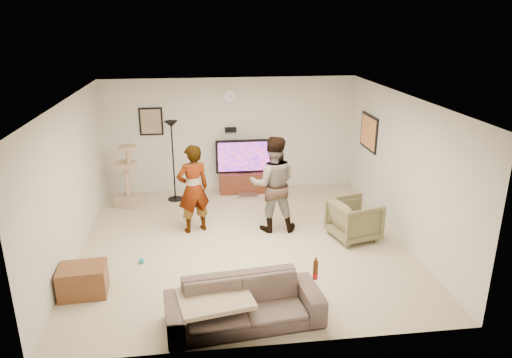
{
  "coord_description": "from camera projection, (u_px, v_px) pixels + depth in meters",
  "views": [
    {
      "loc": [
        -0.71,
        -7.35,
        3.71
      ],
      "look_at": [
        0.24,
        0.2,
        1.08
      ],
      "focal_mm": 32.95,
      "sensor_mm": 36.0,
      "label": 1
    }
  ],
  "objects": [
    {
      "name": "tv_stand",
      "position": [
        244.0,
        182.0,
        10.49
      ],
      "size": [
        1.09,
        0.45,
        0.46
      ],
      "primitive_type": "cube",
      "color": "#4A2113",
      "rests_on": "floor"
    },
    {
      "name": "picture_right",
      "position": [
        369.0,
        132.0,
        9.52
      ],
      "size": [
        0.03,
        0.78,
        0.62
      ],
      "primitive_type": "cube",
      "color": "#D88648",
      "rests_on": "wall_right"
    },
    {
      "name": "person_left",
      "position": [
        193.0,
        189.0,
        8.36
      ],
      "size": [
        0.69,
        0.57,
        1.62
      ],
      "primitive_type": "imported",
      "rotation": [
        0.0,
        0.0,
        3.5
      ],
      "color": "#999999",
      "rests_on": "floor"
    },
    {
      "name": "person_right",
      "position": [
        273.0,
        184.0,
        8.41
      ],
      "size": [
        0.9,
        0.73,
        1.76
      ],
      "primitive_type": "imported",
      "rotation": [
        0.0,
        0.0,
        3.07
      ],
      "color": "#42659E",
      "rests_on": "floor"
    },
    {
      "name": "beer_bottle",
      "position": [
        315.0,
        270.0,
        5.9
      ],
      "size": [
        0.06,
        0.06,
        0.25
      ],
      "primitive_type": "cylinder",
      "color": "#411F09",
      "rests_on": "sofa"
    },
    {
      "name": "wall_left",
      "position": [
        71.0,
        181.0,
        7.45
      ],
      "size": [
        0.04,
        5.5,
        2.5
      ],
      "primitive_type": "cube",
      "color": "silver",
      "rests_on": "floor"
    },
    {
      "name": "toy_ball",
      "position": [
        142.0,
        261.0,
        7.46
      ],
      "size": [
        0.09,
        0.09,
        0.09
      ],
      "primitive_type": "sphere",
      "color": "#16B19F",
      "rests_on": "floor"
    },
    {
      "name": "picture_back",
      "position": [
        151.0,
        122.0,
        10.02
      ],
      "size": [
        0.42,
        0.03,
        0.52
      ],
      "primitive_type": "cube",
      "color": "gray",
      "rests_on": "wall_back"
    },
    {
      "name": "wall_back",
      "position": [
        231.0,
        135.0,
        10.36
      ],
      "size": [
        5.5,
        0.04,
        2.5
      ],
      "primitive_type": "cube",
      "color": "silver",
      "rests_on": "floor"
    },
    {
      "name": "wall_speaker",
      "position": [
        231.0,
        130.0,
        10.26
      ],
      "size": [
        0.25,
        0.1,
        0.1
      ],
      "primitive_type": "cube",
      "color": "black",
      "rests_on": "wall_back"
    },
    {
      "name": "side_table",
      "position": [
        83.0,
        280.0,
        6.58
      ],
      "size": [
        0.68,
        0.53,
        0.43
      ],
      "primitive_type": "cube",
      "rotation": [
        0.0,
        0.0,
        0.07
      ],
      "color": "brown",
      "rests_on": "floor"
    },
    {
      "name": "sofa",
      "position": [
        244.0,
        303.0,
        5.93
      ],
      "size": [
        2.04,
        0.98,
        0.58
      ],
      "primitive_type": "imported",
      "rotation": [
        0.0,
        0.0,
        0.11
      ],
      "color": "brown",
      "rests_on": "floor"
    },
    {
      "name": "tv",
      "position": [
        244.0,
        156.0,
        10.3
      ],
      "size": [
        1.24,
        0.08,
        0.74
      ],
      "primitive_type": "cube",
      "color": "black",
      "rests_on": "tv_stand"
    },
    {
      "name": "throw_blanket",
      "position": [
        215.0,
        299.0,
        5.85
      ],
      "size": [
        1.02,
        0.86,
        0.06
      ],
      "primitive_type": "cube",
      "rotation": [
        0.0,
        0.0,
        0.19
      ],
      "color": "#C9B08A",
      "rests_on": "sofa"
    },
    {
      "name": "wall_right",
      "position": [
        401.0,
        168.0,
        8.11
      ],
      "size": [
        0.04,
        5.5,
        2.5
      ],
      "primitive_type": "cube",
      "color": "silver",
      "rests_on": "floor"
    },
    {
      "name": "floor",
      "position": [
        244.0,
        242.0,
        8.19
      ],
      "size": [
        5.5,
        5.5,
        0.02
      ],
      "primitive_type": "cube",
      "color": "tan",
      "rests_on": "ground"
    },
    {
      "name": "tv_screen",
      "position": [
        244.0,
        157.0,
        10.26
      ],
      "size": [
        1.14,
        0.01,
        0.65
      ],
      "primitive_type": "cube",
      "color": "#D13A5A",
      "rests_on": "tv"
    },
    {
      "name": "floor_lamp",
      "position": [
        173.0,
        162.0,
        9.81
      ],
      "size": [
        0.32,
        0.32,
        1.7
      ],
      "primitive_type": "cylinder",
      "color": "black",
      "rests_on": "floor"
    },
    {
      "name": "cat_tree",
      "position": [
        126.0,
        176.0,
        9.56
      ],
      "size": [
        0.53,
        0.53,
        1.3
      ],
      "primitive_type": "cube",
      "rotation": [
        0.0,
        0.0,
        -0.35
      ],
      "color": "tan",
      "rests_on": "floor"
    },
    {
      "name": "armchair",
      "position": [
        354.0,
        219.0,
        8.23
      ],
      "size": [
        0.94,
        0.92,
        0.71
      ],
      "primitive_type": "imported",
      "rotation": [
        0.0,
        0.0,
        1.82
      ],
      "color": "brown",
      "rests_on": "floor"
    },
    {
      "name": "ceiling",
      "position": [
        242.0,
        98.0,
        7.37
      ],
      "size": [
        5.5,
        5.5,
        0.02
      ],
      "primitive_type": "cube",
      "color": "white",
      "rests_on": "wall_back"
    },
    {
      "name": "wall_clock",
      "position": [
        230.0,
        97.0,
        10.05
      ],
      "size": [
        0.26,
        0.04,
        0.26
      ],
      "primitive_type": "cylinder",
      "rotation": [
        1.57,
        0.0,
        0.0
      ],
      "color": "white",
      "rests_on": "wall_back"
    },
    {
      "name": "console_box",
      "position": [
        248.0,
        196.0,
        10.19
      ],
      "size": [
        0.4,
        0.3,
        0.07
      ],
      "primitive_type": "cube",
      "color": "#B9B8C1",
      "rests_on": "floor"
    },
    {
      "name": "wall_front",
      "position": [
        268.0,
        252.0,
        5.2
      ],
      "size": [
        5.5,
        0.04,
        2.5
      ],
      "primitive_type": "cube",
      "color": "silver",
      "rests_on": "floor"
    }
  ]
}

